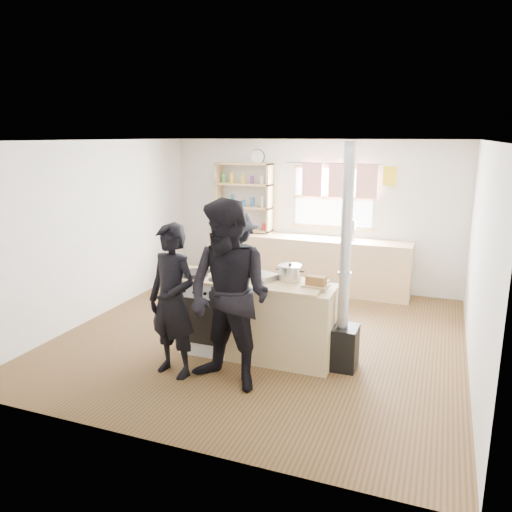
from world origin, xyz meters
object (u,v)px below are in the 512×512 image
roast_tray (262,276)px  cooking_island (257,318)px  bread_board (316,282)px  person_near_right (229,296)px  stockpot_counter (290,273)px  skillet_greens (194,273)px  stockpot_stove (231,268)px  flue_heater (343,313)px  person_far (237,269)px  person_near_left (173,301)px  thermos (352,231)px

roast_tray → cooking_island: bearing=-124.2°
bread_board → person_near_right: bearing=-131.4°
roast_tray → stockpot_counter: 0.33m
cooking_island → skillet_greens: 0.92m
roast_tray → stockpot_counter: size_ratio=1.44×
stockpot_stove → person_near_right: person_near_right is taller
bread_board → stockpot_stove: bearing=175.0°
skillet_greens → flue_heater: size_ratio=0.18×
skillet_greens → person_far: person_far is taller
roast_tray → person_far: (-0.64, 0.78, -0.18)m
stockpot_stove → bread_board: bearing=-5.0°
person_near_left → person_near_right: 0.69m
skillet_greens → stockpot_counter: (1.12, 0.21, 0.06)m
stockpot_stove → bread_board: (1.06, -0.09, -0.04)m
roast_tray → person_near_left: person_near_left is taller
bread_board → person_far: bearing=147.2°
bread_board → person_near_left: person_near_left is taller
cooking_island → skillet_greens: size_ratio=4.30×
thermos → person_near_left: (-1.27, -3.53, -0.22)m
cooking_island → flue_heater: bearing=1.8°
roast_tray → bread_board: bearing=-4.9°
person_near_left → person_near_right: person_near_right is taller
cooking_island → stockpot_stove: 0.67m
roast_tray → stockpot_counter: stockpot_counter is taller
stockpot_counter → flue_heater: bearing=-8.3°
stockpot_stove → thermos: bearing=70.4°
thermos → bread_board: bearing=-87.8°
bread_board → person_near_right: person_near_right is taller
stockpot_counter → bread_board: bearing=-20.8°
bread_board → flue_heater: bearing=6.7°
flue_heater → person_near_right: (-1.00, -0.83, 0.33)m
stockpot_stove → flue_heater: 1.42m
person_near_right → person_far: bearing=123.3°
stockpot_counter → bread_board: 0.37m
bread_board → person_near_left: (-1.38, -0.76, -0.14)m
thermos → person_far: person_far is taller
skillet_greens → person_near_right: person_near_right is taller
cooking_island → stockpot_counter: size_ratio=7.24×
roast_tray → person_near_right: person_near_right is taller
skillet_greens → person_near_left: (0.09, -0.68, -0.12)m
skillet_greens → stockpot_counter: stockpot_counter is taller
flue_heater → person_near_left: flue_heater is taller
bread_board → person_far: 1.55m
roast_tray → stockpot_stove: (-0.40, 0.04, 0.05)m
person_near_left → person_far: bearing=99.9°
person_near_left → flue_heater: bearing=38.1°
bread_board → person_near_left: bearing=-151.2°
thermos → person_near_right: person_near_right is taller
flue_heater → bread_board: bearing=-173.3°
bread_board → person_near_left: size_ratio=0.18×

